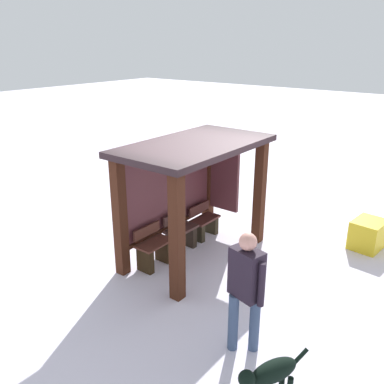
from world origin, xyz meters
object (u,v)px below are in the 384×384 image
(bench_right_inside, at_px, (204,224))
(person_walking, at_px, (246,284))
(bus_shelter, at_px, (191,174))
(dog, at_px, (270,374))
(bench_left_inside, at_px, (154,250))
(bench_center_inside, at_px, (181,235))
(grit_bin, at_px, (368,234))

(bench_right_inside, height_order, person_walking, person_walking)
(bus_shelter, distance_m, dog, 4.00)
(person_walking, height_order, dog, person_walking)
(bench_left_inside, height_order, bench_center_inside, same)
(grit_bin, bearing_deg, bench_right_inside, 119.04)
(bus_shelter, bearing_deg, bench_right_inside, 15.44)
(bench_right_inside, xyz_separation_m, person_walking, (-2.48, -2.49, 0.73))
(bench_center_inside, relative_size, person_walking, 0.44)
(person_walking, xyz_separation_m, grit_bin, (4.11, -0.44, -0.73))
(person_walking, distance_m, dog, 1.10)
(bench_center_inside, height_order, grit_bin, bench_center_inside)
(bus_shelter, relative_size, bench_center_inside, 3.89)
(person_walking, bearing_deg, dog, -129.18)
(bench_left_inside, relative_size, dog, 0.85)
(bus_shelter, xyz_separation_m, dog, (-2.35, -2.99, -1.24))
(bus_shelter, relative_size, dog, 3.32)
(bench_center_inside, distance_m, bench_right_inside, 0.79)
(person_walking, bearing_deg, grit_bin, -6.14)
(person_walking, bearing_deg, bench_center_inside, 55.73)
(dog, bearing_deg, bench_center_inside, 54.60)
(bus_shelter, height_order, bench_center_inside, bus_shelter)
(person_walking, bearing_deg, bench_right_inside, 45.01)
(bench_right_inside, height_order, grit_bin, bench_right_inside)
(dog, height_order, grit_bin, grit_bin)
(person_walking, bearing_deg, bench_left_inside, 70.07)
(bus_shelter, xyz_separation_m, bench_left_inside, (-0.88, 0.19, -1.31))
(bus_shelter, distance_m, person_walking, 2.96)
(bench_center_inside, xyz_separation_m, bench_right_inside, (0.79, 0.00, -0.03))
(bench_right_inside, bearing_deg, bench_center_inside, -179.88)
(dog, bearing_deg, bench_right_inside, 46.19)
(bench_center_inside, distance_m, grit_bin, 3.80)
(bench_center_inside, relative_size, grit_bin, 1.11)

